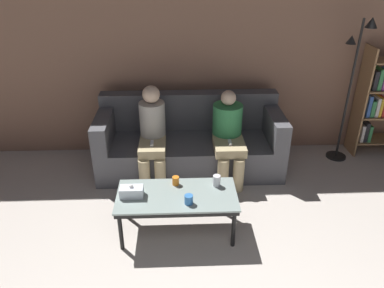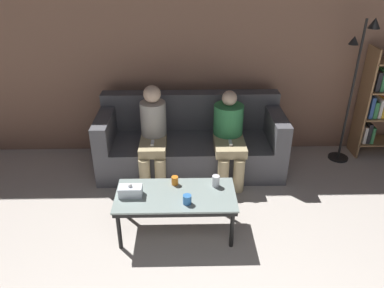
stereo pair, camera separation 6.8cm
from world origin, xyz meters
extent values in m
cube|color=#8C6651|center=(0.00, 4.10, 1.30)|extent=(12.00, 0.06, 2.60)
cube|color=#515156|center=(0.00, 3.52, 0.21)|extent=(2.26, 0.89, 0.42)
cube|color=#515156|center=(0.00, 3.87, 0.66)|extent=(2.26, 0.20, 0.49)
cube|color=#515156|center=(-1.04, 3.52, 0.59)|extent=(0.18, 0.89, 0.34)
cube|color=#515156|center=(1.04, 3.52, 0.59)|extent=(0.18, 0.89, 0.34)
cube|color=#8C9E99|center=(-0.17, 2.30, 0.44)|extent=(1.15, 0.56, 0.02)
cube|color=black|center=(-0.17, 2.30, 0.41)|extent=(1.13, 0.55, 0.04)
cylinder|color=black|center=(-0.69, 2.08, 0.19)|extent=(0.04, 0.04, 0.39)
cylinder|color=black|center=(0.35, 2.08, 0.19)|extent=(0.04, 0.04, 0.39)
cylinder|color=black|center=(-0.69, 2.53, 0.19)|extent=(0.04, 0.04, 0.39)
cylinder|color=black|center=(0.35, 2.53, 0.19)|extent=(0.04, 0.04, 0.39)
cylinder|color=silver|center=(0.22, 2.44, 0.50)|extent=(0.07, 0.07, 0.11)
cylinder|color=#3372BF|center=(-0.06, 2.16, 0.49)|extent=(0.08, 0.08, 0.09)
cylinder|color=orange|center=(-0.18, 2.47, 0.49)|extent=(0.07, 0.07, 0.09)
cube|color=silver|center=(-0.59, 2.29, 0.50)|extent=(0.22, 0.12, 0.10)
sphere|color=white|center=(-0.59, 2.29, 0.56)|extent=(0.04, 0.04, 0.04)
cube|color=#9E754C|center=(2.25, 3.87, 0.73)|extent=(0.02, 0.32, 1.46)
cube|color=#9E754C|center=(2.65, 3.87, 0.18)|extent=(0.81, 0.32, 0.02)
cube|color=silver|center=(2.33, 3.87, 0.31)|extent=(0.04, 0.24, 0.24)
cube|color=#232328|center=(2.37, 3.87, 0.33)|extent=(0.05, 0.24, 0.28)
cube|color=#38844C|center=(2.43, 3.87, 0.31)|extent=(0.04, 0.24, 0.23)
cube|color=#33569E|center=(2.33, 3.87, 0.70)|extent=(0.05, 0.24, 0.29)
cube|color=#38844C|center=(2.39, 3.87, 0.67)|extent=(0.05, 0.24, 0.22)
cube|color=silver|center=(2.44, 3.87, 0.69)|extent=(0.04, 0.24, 0.25)
cube|color=gold|center=(2.49, 3.87, 0.69)|extent=(0.03, 0.24, 0.26)
cube|color=red|center=(2.54, 3.87, 0.68)|extent=(0.06, 0.24, 0.23)
cube|color=#232328|center=(2.33, 3.87, 1.05)|extent=(0.05, 0.24, 0.25)
cube|color=#38844C|center=(2.39, 3.87, 1.06)|extent=(0.05, 0.24, 0.27)
cube|color=#8E4293|center=(2.45, 3.87, 1.03)|extent=(0.05, 0.24, 0.21)
cylinder|color=black|center=(2.00, 3.72, 0.01)|extent=(0.26, 0.26, 0.02)
cylinder|color=black|center=(2.00, 3.72, 0.91)|extent=(0.03, 0.03, 1.82)
cone|color=black|center=(2.10, 3.72, 1.77)|extent=(0.14, 0.14, 0.12)
cone|color=black|center=(1.92, 3.76, 1.57)|extent=(0.12, 0.12, 0.10)
cylinder|color=tan|center=(-0.54, 3.02, 0.21)|extent=(0.13, 0.13, 0.42)
cylinder|color=tan|center=(-0.36, 3.02, 0.21)|extent=(0.13, 0.13, 0.42)
cube|color=tan|center=(-0.45, 3.25, 0.47)|extent=(0.31, 0.45, 0.10)
cylinder|color=#B7B2A8|center=(-0.45, 3.47, 0.67)|extent=(0.31, 0.31, 0.51)
sphere|color=beige|center=(-0.45, 3.47, 1.03)|extent=(0.21, 0.21, 0.21)
cube|color=white|center=(-0.45, 3.20, 0.53)|extent=(0.04, 0.12, 0.02)
cylinder|color=tan|center=(0.36, 3.00, 0.21)|extent=(0.13, 0.13, 0.42)
cylinder|color=tan|center=(0.54, 3.00, 0.21)|extent=(0.13, 0.13, 0.42)
cube|color=tan|center=(0.45, 3.23, 0.47)|extent=(0.36, 0.48, 0.10)
cylinder|color=#388E51|center=(0.45, 3.47, 0.65)|extent=(0.36, 0.36, 0.47)
sphere|color=beige|center=(0.45, 3.47, 0.97)|extent=(0.18, 0.18, 0.18)
cube|color=white|center=(0.45, 3.19, 0.53)|extent=(0.04, 0.12, 0.02)
camera|label=1|loc=(-0.15, -0.62, 2.53)|focal=35.00mm
camera|label=2|loc=(-0.08, -0.63, 2.53)|focal=35.00mm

